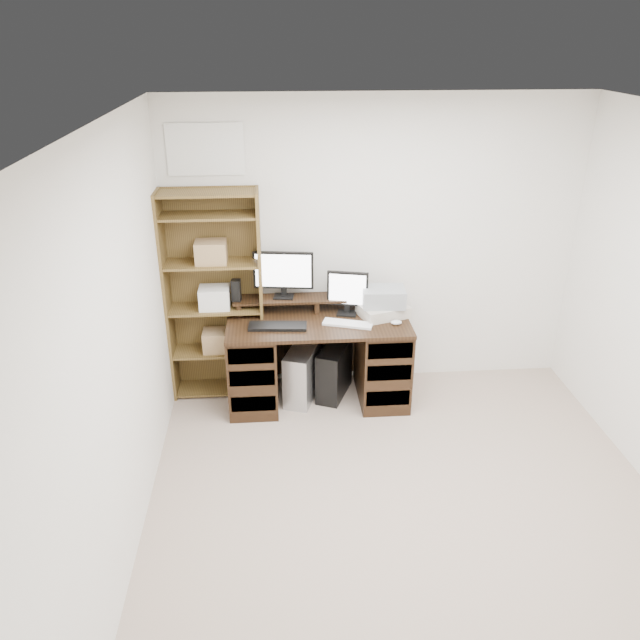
{
  "coord_description": "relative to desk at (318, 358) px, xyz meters",
  "views": [
    {
      "loc": [
        -0.84,
        -3.0,
        2.93
      ],
      "look_at": [
        -0.5,
        1.43,
        0.85
      ],
      "focal_mm": 35.0,
      "sensor_mm": 36.0,
      "label": 1
    }
  ],
  "objects": [
    {
      "name": "monitor_wide",
      "position": [
        -0.27,
        0.24,
        0.7
      ],
      "size": [
        0.5,
        0.15,
        0.4
      ],
      "rotation": [
        0.0,
        0.0,
        -0.14
      ],
      "color": "black",
      "rests_on": "riser_shelf"
    },
    {
      "name": "keyboard_black",
      "position": [
        -0.33,
        -0.12,
        0.37
      ],
      "size": [
        0.48,
        0.19,
        0.03
      ],
      "primitive_type": "cube",
      "rotation": [
        0.0,
        0.0,
        -0.08
      ],
      "color": "black",
      "rests_on": "desk"
    },
    {
      "name": "keyboard_white",
      "position": [
        0.23,
        -0.11,
        0.37
      ],
      "size": [
        0.42,
        0.24,
        0.02
      ],
      "primitive_type": "cube",
      "rotation": [
        0.0,
        0.0,
        -0.31
      ],
      "color": "white",
      "rests_on": "desk"
    },
    {
      "name": "desk",
      "position": [
        0.0,
        0.0,
        0.0
      ],
      "size": [
        1.5,
        0.7,
        0.75
      ],
      "color": "black",
      "rests_on": "ground"
    },
    {
      "name": "riser_shelf",
      "position": [
        -0.0,
        0.21,
        0.45
      ],
      "size": [
        1.4,
        0.22,
        0.12
      ],
      "color": "black",
      "rests_on": "desk"
    },
    {
      "name": "bookshelf",
      "position": [
        -0.85,
        0.21,
        0.53
      ],
      "size": [
        0.8,
        0.3,
        1.8
      ],
      "color": "brown",
      "rests_on": "ground"
    },
    {
      "name": "tower_silver",
      "position": [
        -0.13,
        0.02,
        -0.15
      ],
      "size": [
        0.36,
        0.52,
        0.48
      ],
      "primitive_type": "cube",
      "rotation": [
        0.0,
        0.0,
        -0.34
      ],
      "color": "#B2B5B9",
      "rests_on": "ground"
    },
    {
      "name": "room",
      "position": [
        0.5,
        -1.64,
        0.86
      ],
      "size": [
        3.54,
        4.04,
        2.54
      ],
      "color": "tan",
      "rests_on": "ground"
    },
    {
      "name": "printer",
      "position": [
        0.55,
        0.05,
        0.41
      ],
      "size": [
        0.45,
        0.39,
        0.1
      ],
      "primitive_type": "cube",
      "rotation": [
        0.0,
        0.0,
        0.32
      ],
      "color": "#B9B1A2",
      "rests_on": "desk"
    },
    {
      "name": "monitor_small",
      "position": [
        0.25,
        0.11,
        0.56
      ],
      "size": [
        0.34,
        0.16,
        0.37
      ],
      "rotation": [
        0.0,
        0.0,
        -0.24
      ],
      "color": "black",
      "rests_on": "desk"
    },
    {
      "name": "mouse",
      "position": [
        0.63,
        -0.13,
        0.38
      ],
      "size": [
        0.11,
        0.09,
        0.04
      ],
      "primitive_type": "ellipsoid",
      "rotation": [
        0.0,
        0.0,
        -0.37
      ],
      "color": "silver",
      "rests_on": "desk"
    },
    {
      "name": "tower_black",
      "position": [
        0.14,
        0.06,
        -0.16
      ],
      "size": [
        0.36,
        0.5,
        0.46
      ],
      "rotation": [
        0.0,
        0.0,
        -0.4
      ],
      "color": "black",
      "rests_on": "ground"
    },
    {
      "name": "speaker",
      "position": [
        -0.67,
        0.18,
        0.57
      ],
      "size": [
        0.08,
        0.08,
        0.18
      ],
      "primitive_type": "cube",
      "rotation": [
        0.0,
        0.0,
        -0.13
      ],
      "color": "black",
      "rests_on": "riser_shelf"
    },
    {
      "name": "basket",
      "position": [
        0.55,
        0.05,
        0.53
      ],
      "size": [
        0.36,
        0.27,
        0.15
      ],
      "primitive_type": "cube",
      "rotation": [
        0.0,
        0.0,
        -0.05
      ],
      "color": "gray",
      "rests_on": "printer"
    }
  ]
}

